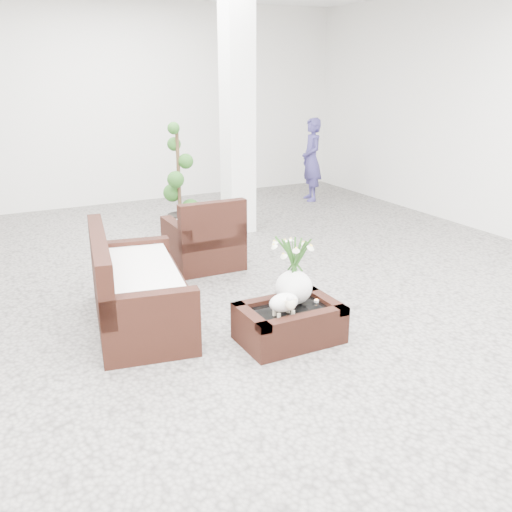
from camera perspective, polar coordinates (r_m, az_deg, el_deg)
name	(u,v)px	position (r m, az deg, el deg)	size (l,w,h in m)	color
ground	(252,310)	(5.94, -0.45, -5.42)	(11.00, 11.00, 0.00)	gray
column	(237,113)	(8.50, -1.86, 14.02)	(0.40, 0.40, 3.50)	white
coffee_table	(289,325)	(5.26, 3.32, -6.83)	(0.90, 0.60, 0.31)	#33160F
sheep_figurine	(284,304)	(5.02, 2.78, -4.84)	(0.28, 0.23, 0.21)	white
planter_narcissus	(294,262)	(5.18, 3.83, -0.61)	(0.44, 0.44, 0.80)	white
tealight	(316,301)	(5.35, 6.02, -4.44)	(0.04, 0.04, 0.03)	white
armchair	(203,232)	(7.13, -5.30, 2.43)	(0.83, 0.80, 0.89)	#33160F
loveseat	(139,279)	(5.59, -11.53, -2.26)	(1.72, 0.83, 0.92)	#33160F
topiary	(179,179)	(8.69, -7.69, 7.63)	(0.43, 0.43, 1.60)	#204A18
shopper	(312,160)	(10.73, 5.54, 9.51)	(0.55, 0.36, 1.51)	navy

